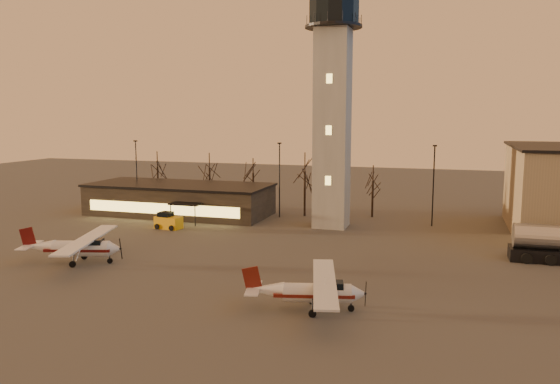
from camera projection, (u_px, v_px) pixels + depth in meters
name	position (u px, v px, depth m)	size (l,w,h in m)	color
ground	(244.00, 306.00, 39.66)	(220.00, 220.00, 0.00)	#413E3C
control_tower	(333.00, 94.00, 65.72)	(6.80, 6.80, 32.60)	gray
terminal	(180.00, 199.00, 76.10)	(25.40, 12.20, 4.30)	black
light_poles	(337.00, 183.00, 68.04)	(58.50, 12.25, 10.14)	black
tree_row	(253.00, 169.00, 79.89)	(37.20, 9.20, 8.80)	black
cessna_front	(319.00, 296.00, 38.52)	(9.28, 11.58, 3.20)	silver
cessna_rear	(83.00, 251.00, 50.91)	(10.09, 12.49, 3.47)	silver
service_cart	(168.00, 222.00, 66.69)	(3.40, 2.41, 2.02)	#D99B0C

